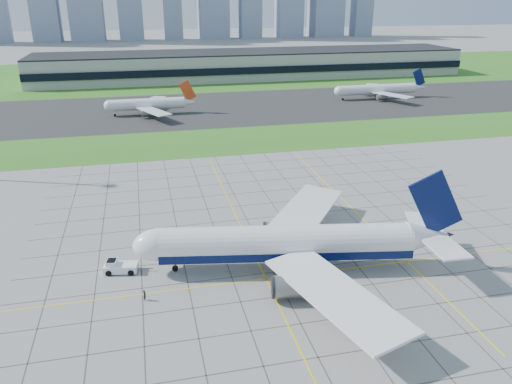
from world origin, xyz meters
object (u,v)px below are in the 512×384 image
crew_near (145,295)px  distant_jet_1 (149,104)px  distant_jet_2 (378,89)px  pushback_tug (119,267)px  airliner (288,243)px

crew_near → distant_jet_1: 142.38m
crew_near → distant_jet_1: size_ratio=0.04×
distant_jet_2 → crew_near: bearing=-127.4°
pushback_tug → distant_jet_1: bearing=96.0°
pushback_tug → crew_near: (4.34, -10.47, -0.15)m
airliner → pushback_tug: size_ratio=6.74×
pushback_tug → distant_jet_1: distant_jet_1 is taller
airliner → distant_jet_1: airliner is taller
airliner → distant_jet_1: bearing=108.9°
pushback_tug → distant_jet_2: (120.91, 142.08, 3.39)m
distant_jet_1 → distant_jet_2: bearing=5.3°
pushback_tug → crew_near: bearing=-57.2°
airliner → crew_near: bearing=-159.6°
crew_near → distant_jet_1: distant_jet_1 is taller
airliner → distant_jet_1: size_ratio=1.42×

